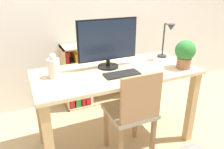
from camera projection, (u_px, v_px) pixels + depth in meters
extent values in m
plane|color=tan|center=(116.00, 140.00, 2.28)|extent=(10.00, 10.00, 0.00)
cube|color=silver|center=(81.00, 2.00, 2.66)|extent=(8.00, 0.05, 2.60)
cube|color=#D8BC8C|center=(116.00, 72.00, 1.99)|extent=(1.48, 0.68, 0.03)
cube|color=tan|center=(49.00, 147.00, 1.64)|extent=(0.07, 0.07, 0.75)
cube|color=tan|center=(191.00, 108.00, 2.16)|extent=(0.07, 0.07, 0.75)
cube|color=tan|center=(40.00, 110.00, 2.12)|extent=(0.07, 0.07, 0.75)
cube|color=tan|center=(158.00, 85.00, 2.63)|extent=(0.07, 0.07, 0.75)
cylinder|color=black|center=(108.00, 66.00, 2.06)|extent=(0.20, 0.20, 0.02)
cylinder|color=black|center=(108.00, 62.00, 2.04)|extent=(0.04, 0.04, 0.07)
cube|color=black|center=(108.00, 40.00, 1.97)|extent=(0.57, 0.02, 0.38)
cube|color=#192338|center=(108.00, 40.00, 1.96)|extent=(0.55, 0.03, 0.35)
cube|color=black|center=(122.00, 74.00, 1.88)|extent=(0.31, 0.13, 0.02)
cylinder|color=silver|center=(54.00, 68.00, 1.81)|extent=(0.10, 0.10, 0.16)
sphere|color=silver|center=(53.00, 57.00, 1.77)|extent=(0.06, 0.06, 0.06)
cylinder|color=#2D2D33|center=(162.00, 56.00, 2.35)|extent=(0.10, 0.10, 0.02)
cylinder|color=#2D2D33|center=(163.00, 40.00, 2.28)|extent=(0.02, 0.02, 0.33)
cylinder|color=#2D2D33|center=(168.00, 24.00, 2.17)|extent=(0.01, 0.10, 0.01)
cone|color=#2D2D33|center=(171.00, 27.00, 2.14)|extent=(0.08, 0.08, 0.06)
cylinder|color=#9E6647|center=(184.00, 63.00, 2.02)|extent=(0.13, 0.13, 0.10)
sphere|color=#2D7A33|center=(185.00, 50.00, 1.98)|extent=(0.18, 0.18, 0.18)
cube|color=#9E937F|center=(129.00, 111.00, 1.96)|extent=(0.40, 0.40, 0.04)
cube|color=#9E754C|center=(141.00, 98.00, 1.72)|extent=(0.36, 0.03, 0.40)
cube|color=#9E754C|center=(121.00, 148.00, 1.85)|extent=(0.04, 0.04, 0.43)
cube|color=#9E754C|center=(153.00, 138.00, 1.97)|extent=(0.04, 0.04, 0.43)
cube|color=#9E754C|center=(106.00, 127.00, 2.13)|extent=(0.04, 0.04, 0.43)
cube|color=#9E754C|center=(135.00, 119.00, 2.25)|extent=(0.04, 0.04, 0.43)
cube|color=tan|center=(64.00, 79.00, 2.74)|extent=(0.02, 0.28, 0.81)
cube|color=tan|center=(121.00, 69.00, 3.04)|extent=(0.02, 0.28, 0.81)
cube|color=tan|center=(95.00, 100.00, 3.04)|extent=(0.81, 0.28, 0.02)
cube|color=tan|center=(93.00, 45.00, 2.74)|extent=(0.81, 0.28, 0.02)
cube|color=tan|center=(94.00, 74.00, 2.89)|extent=(0.77, 0.28, 0.02)
cube|color=red|center=(70.00, 96.00, 2.86)|extent=(0.06, 0.24, 0.25)
cube|color=#2D7F38|center=(76.00, 95.00, 2.89)|extent=(0.07, 0.24, 0.26)
cube|color=red|center=(81.00, 93.00, 2.91)|extent=(0.04, 0.24, 0.27)
cube|color=red|center=(85.00, 91.00, 2.92)|extent=(0.05, 0.24, 0.33)
cube|color=beige|center=(89.00, 92.00, 2.96)|extent=(0.04, 0.24, 0.25)
cube|color=red|center=(66.00, 64.00, 2.68)|extent=(0.04, 0.24, 0.36)
cube|color=black|center=(71.00, 68.00, 2.73)|extent=(0.06, 0.24, 0.23)
cube|color=orange|center=(75.00, 64.00, 2.73)|extent=(0.04, 0.24, 0.32)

